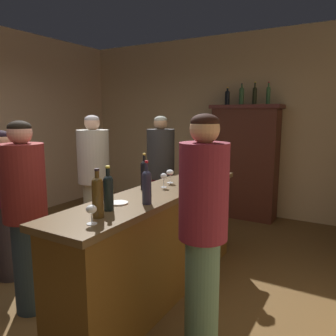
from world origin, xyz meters
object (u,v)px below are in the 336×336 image
object	(u,v)px
bar_counter	(159,242)
wine_glass_rear	(206,165)
patron_in_grey	(161,173)
wine_glass_spare	(164,177)
wine_bottle_chardonnay	(147,185)
wine_bottle_merlot	(98,195)
wine_glass_mid	(170,173)
wine_bottle_rose	(108,191)
display_bottle_midright	(268,94)
display_bottle_left	(227,97)
patron_in_navy	(25,210)
patron_tall	(94,177)
wine_bottle_malbec	(144,174)
display_bottle_center	(255,95)
wine_glass_front	(91,210)
flower_arrangement	(218,160)
display_bottle_midleft	(242,95)
patron_by_cabinet	(5,200)
display_cabinet	(245,160)
bartender	(203,227)
cheese_plate	(119,203)

from	to	relation	value
bar_counter	wine_glass_rear	size ratio (longest dim) A/B	14.84
patron_in_grey	wine_glass_spare	bearing A→B (deg)	-4.00
wine_bottle_chardonnay	wine_bottle_merlot	bearing A→B (deg)	-102.15
wine_glass_mid	wine_glass_rear	bearing A→B (deg)	72.40
wine_bottle_rose	display_bottle_midright	size ratio (longest dim) A/B	0.97
display_bottle_left	patron_in_navy	xyz separation A→B (m)	(-0.44, -3.49, -1.06)
display_bottle_midright	patron_tall	distance (m)	2.87
wine_bottle_chardonnay	wine_bottle_malbec	distance (m)	0.48
wine_bottle_merlot	wine_glass_spare	size ratio (longest dim) A/B	2.42
display_bottle_center	wine_glass_front	bearing A→B (deg)	-89.39
patron_in_grey	patron_in_navy	bearing A→B (deg)	-39.06
wine_bottle_rose	wine_glass_mid	world-z (taller)	wine_bottle_rose
wine_bottle_rose	wine_bottle_malbec	distance (m)	0.69
patron_in_grey	wine_glass_rear	bearing A→B (deg)	29.76
flower_arrangement	wine_bottle_chardonnay	bearing A→B (deg)	-90.33
wine_bottle_chardonnay	display_bottle_midleft	size ratio (longest dim) A/B	1.03
bar_counter	wine_bottle_merlot	size ratio (longest dim) A/B	7.37
flower_arrangement	wine_bottle_rose	bearing A→B (deg)	-95.00
wine_bottle_chardonnay	display_bottle_left	xyz separation A→B (m)	(-0.52, 3.11, 0.81)
patron_tall	patron_in_grey	xyz separation A→B (m)	(0.56, 0.68, -0.00)
wine_glass_front	display_bottle_left	xyz separation A→B (m)	(-0.48, 3.68, 0.87)
display_bottle_midright	wine_bottle_malbec	bearing A→B (deg)	-98.70
wine_glass_spare	display_bottle_left	size ratio (longest dim) A/B	0.49
wine_bottle_chardonnay	display_bottle_left	bearing A→B (deg)	99.47
wine_bottle_rose	patron_by_cabinet	distance (m)	1.54
display_cabinet	wine_glass_spare	world-z (taller)	display_cabinet
wine_bottle_malbec	display_bottle_center	world-z (taller)	display_bottle_center
bartender	patron_by_cabinet	bearing A→B (deg)	-3.49
wine_bottle_malbec	bartender	distance (m)	0.99
display_cabinet	wine_glass_rear	world-z (taller)	display_cabinet
wine_bottle_malbec	patron_in_grey	xyz separation A→B (m)	(-0.59, 1.25, -0.24)
bar_counter	wine_bottle_malbec	bearing A→B (deg)	-166.30
cheese_plate	patron_tall	world-z (taller)	patron_tall
patron_in_navy	patron_by_cabinet	size ratio (longest dim) A/B	1.07
wine_bottle_malbec	wine_glass_front	size ratio (longest dim) A/B	2.69
display_bottle_midleft	patron_in_navy	distance (m)	3.71
display_cabinet	patron_in_navy	world-z (taller)	display_cabinet
wine_glass_rear	flower_arrangement	distance (m)	0.17
wine_glass_spare	patron_in_navy	bearing A→B (deg)	-129.38
wine_bottle_rose	bartender	world-z (taller)	bartender
wine_bottle_malbec	wine_bottle_merlot	bearing A→B (deg)	-77.12
display_bottle_midleft	bartender	size ratio (longest dim) A/B	0.20
display_cabinet	wine_glass_front	distance (m)	3.69
display_bottle_left	cheese_plate	bearing A→B (deg)	-84.21
display_cabinet	flower_arrangement	xyz separation A→B (m)	(0.20, -1.68, 0.21)
wine_bottle_rose	display_bottle_center	size ratio (longest dim) A/B	0.95
bar_counter	display_bottle_left	distance (m)	3.08
patron_tall	patron_by_cabinet	size ratio (longest dim) A/B	1.09
wine_glass_front	wine_glass_spare	bearing A→B (deg)	97.46
wine_bottle_malbec	patron_in_navy	xyz separation A→B (m)	(-0.67, -0.77, -0.25)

